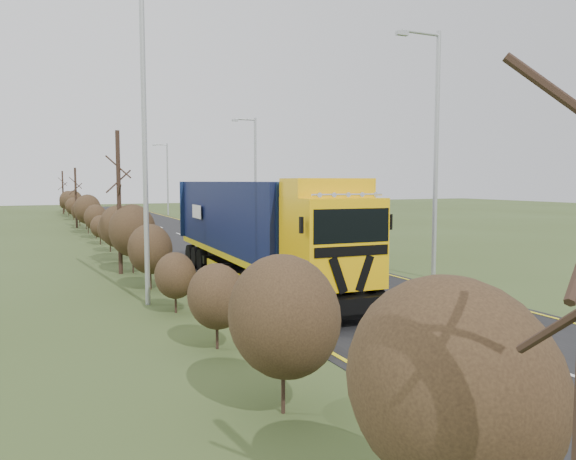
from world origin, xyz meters
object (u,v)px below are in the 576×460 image
(lorry, at_px, (256,225))
(streetlight_near, at_px, (434,144))
(car_red_hatchback, at_px, (276,228))
(speed_sign, at_px, (268,216))
(car_blue_sedan, at_px, (273,220))

(lorry, xyz_separation_m, streetlight_near, (6.95, -1.55, 3.14))
(lorry, height_order, car_red_hatchback, lorry)
(car_red_hatchback, xyz_separation_m, streetlight_near, (-0.44, -16.89, 4.69))
(car_red_hatchback, bearing_deg, streetlight_near, 88.57)
(car_red_hatchback, height_order, speed_sign, speed_sign)
(car_blue_sedan, distance_m, streetlight_near, 25.77)
(lorry, distance_m, car_red_hatchback, 17.10)
(car_blue_sedan, xyz_separation_m, speed_sign, (-2.82, -5.72, 0.68))
(car_red_hatchback, relative_size, speed_sign, 2.07)
(streetlight_near, xyz_separation_m, speed_sign, (0.83, 19.36, -4.01))
(streetlight_near, bearing_deg, car_red_hatchback, 88.51)
(car_red_hatchback, bearing_deg, lorry, 64.34)
(speed_sign, bearing_deg, car_blue_sedan, 63.75)
(car_blue_sedan, bearing_deg, streetlight_near, 113.44)
(car_red_hatchback, height_order, streetlight_near, streetlight_near)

